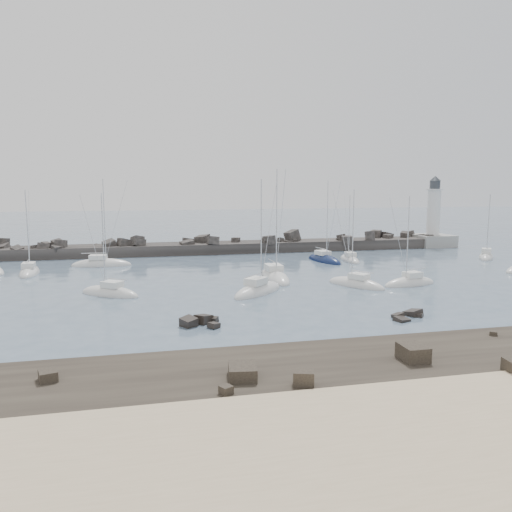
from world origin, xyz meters
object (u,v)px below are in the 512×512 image
(sailboat_8, at_px, (324,260))
(sailboat_13, at_px, (356,285))
(sailboat_10, at_px, (350,260))
(sailboat_3, at_px, (29,273))
(sailboat_5, at_px, (110,294))
(sailboat_12, at_px, (486,257))
(sailboat_6, at_px, (275,278))
(sailboat_7, at_px, (258,292))
(sailboat_4, at_px, (101,265))
(lighthouse, at_px, (433,231))
(sailboat_9, at_px, (410,284))

(sailboat_8, height_order, sailboat_13, sailboat_8)
(sailboat_8, distance_m, sailboat_10, 4.18)
(sailboat_3, bearing_deg, sailboat_5, -54.62)
(sailboat_10, xyz_separation_m, sailboat_12, (23.30, -2.48, 0.03))
(sailboat_6, relative_size, sailboat_12, 1.31)
(sailboat_3, relative_size, sailboat_12, 1.07)
(sailboat_3, xyz_separation_m, sailboat_7, (27.78, -18.96, 0.01))
(sailboat_4, relative_size, sailboat_5, 1.15)
(sailboat_7, bearing_deg, sailboat_12, 22.49)
(sailboat_3, distance_m, sailboat_13, 43.96)
(sailboat_6, xyz_separation_m, sailboat_8, (11.73, 13.19, -0.01))
(sailboat_8, bearing_deg, sailboat_5, -150.34)
(sailboat_3, bearing_deg, lighthouse, 12.68)
(sailboat_4, xyz_separation_m, sailboat_8, (34.43, -3.05, 0.00))
(sailboat_6, height_order, sailboat_7, sailboat_6)
(sailboat_4, relative_size, sailboat_13, 1.12)
(sailboat_4, height_order, sailboat_9, sailboat_4)
(sailboat_10, bearing_deg, sailboat_12, -6.07)
(sailboat_13, bearing_deg, sailboat_12, 28.42)
(sailboat_12, bearing_deg, lighthouse, 87.42)
(sailboat_4, bearing_deg, sailboat_7, -51.98)
(sailboat_3, bearing_deg, sailboat_10, 1.67)
(sailboat_12, bearing_deg, sailboat_8, 173.81)
(sailboat_3, bearing_deg, sailboat_4, 28.54)
(sailboat_12, bearing_deg, sailboat_6, -165.39)
(sailboat_3, bearing_deg, sailboat_8, 2.49)
(sailboat_4, relative_size, sailboat_6, 0.92)
(sailboat_6, distance_m, sailboat_9, 16.78)
(sailboat_5, relative_size, sailboat_7, 0.88)
(sailboat_5, bearing_deg, sailboat_10, 26.11)
(sailboat_7, height_order, sailboat_8, sailboat_8)
(sailboat_5, bearing_deg, sailboat_7, -9.34)
(lighthouse, relative_size, sailboat_4, 1.04)
(sailboat_8, relative_size, sailboat_10, 1.21)
(sailboat_5, xyz_separation_m, sailboat_6, (20.21, 5.00, 0.01))
(sailboat_6, bearing_deg, sailboat_12, 14.61)
(sailboat_9, bearing_deg, sailboat_12, 36.08)
(sailboat_5, relative_size, sailboat_8, 0.88)
(lighthouse, bearing_deg, sailboat_9, -125.57)
(sailboat_5, xyz_separation_m, sailboat_10, (36.09, 17.69, -0.01))
(lighthouse, height_order, sailboat_10, lighthouse)
(sailboat_6, relative_size, sailboat_8, 1.10)
(sailboat_3, distance_m, sailboat_9, 50.44)
(sailboat_5, relative_size, sailboat_10, 1.07)
(sailboat_7, relative_size, sailboat_8, 1.00)
(sailboat_7, height_order, sailboat_9, sailboat_7)
(sailboat_4, xyz_separation_m, sailboat_6, (22.70, -16.24, 0.01))
(lighthouse, distance_m, sailboat_6, 48.55)
(sailboat_3, bearing_deg, sailboat_6, -19.57)
(sailboat_7, height_order, sailboat_10, sailboat_7)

